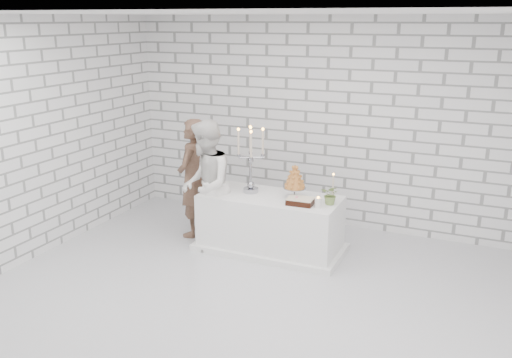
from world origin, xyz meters
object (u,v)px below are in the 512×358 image
Objects in this scene: cake_table at (270,223)px; candelabra at (251,160)px; bride at (206,185)px; croquembouche at (295,181)px; groom at (193,178)px.

candelabra is at bearing 171.40° from cake_table.
cake_table is 1.05× the size of bride.
cake_table is 0.98m from bride.
groom is at bearing 178.47° from croquembouche.
croquembouche is (0.31, 0.04, 0.60)m from cake_table.
cake_table is at bearing -8.60° from candelabra.
groom is 0.96× the size of bride.
croquembouche is at bearing 7.72° from cake_table.
cake_table is at bearing -172.28° from croquembouche.
cake_table is 1.29m from groom.
groom is 3.69× the size of croquembouche.
cake_table is at bearing 78.37° from groom.
bride reaches higher than cake_table.
groom is (-1.20, 0.08, 0.45)m from cake_table.
bride is 1.95× the size of candelabra.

